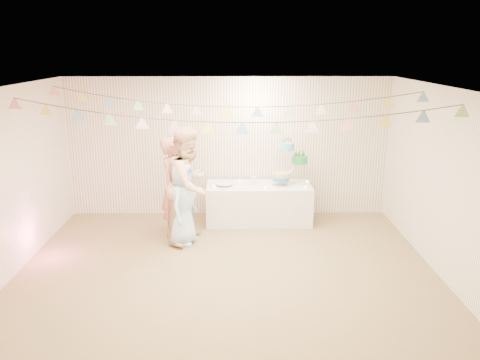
{
  "coord_description": "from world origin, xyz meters",
  "views": [
    {
      "loc": [
        0.13,
        -6.07,
        3.11
      ],
      "look_at": [
        0.2,
        0.8,
        1.15
      ],
      "focal_mm": 35.0,
      "sensor_mm": 36.0,
      "label": 1
    }
  ],
  "objects_px": {
    "person_adult_a": "(174,187)",
    "person_child": "(183,203)",
    "table": "(259,203)",
    "person_adult_b": "(189,185)",
    "cake_stand": "(290,160)"
  },
  "relations": [
    {
      "from": "table",
      "to": "person_adult_b",
      "type": "bearing_deg",
      "value": -145.03
    },
    {
      "from": "person_child",
      "to": "table",
      "type": "bearing_deg",
      "value": -35.38
    },
    {
      "from": "person_adult_a",
      "to": "person_child",
      "type": "height_order",
      "value": "person_adult_a"
    },
    {
      "from": "cake_stand",
      "to": "person_adult_b",
      "type": "height_order",
      "value": "person_adult_b"
    },
    {
      "from": "person_adult_a",
      "to": "person_adult_b",
      "type": "bearing_deg",
      "value": -119.12
    },
    {
      "from": "table",
      "to": "person_adult_b",
      "type": "distance_m",
      "value": 1.56
    },
    {
      "from": "table",
      "to": "cake_stand",
      "type": "distance_m",
      "value": 0.97
    },
    {
      "from": "person_adult_b",
      "to": "person_child",
      "type": "xyz_separation_m",
      "value": [
        -0.09,
        -0.13,
        -0.28
      ]
    },
    {
      "from": "cake_stand",
      "to": "person_child",
      "type": "relative_size",
      "value": 0.59
    },
    {
      "from": "table",
      "to": "person_child",
      "type": "bearing_deg",
      "value": -143.28
    },
    {
      "from": "cake_stand",
      "to": "person_adult_b",
      "type": "distance_m",
      "value": 1.95
    },
    {
      "from": "person_adult_a",
      "to": "person_adult_b",
      "type": "xyz_separation_m",
      "value": [
        0.28,
        -0.28,
        0.11
      ]
    },
    {
      "from": "table",
      "to": "person_adult_b",
      "type": "relative_size",
      "value": 0.99
    },
    {
      "from": "table",
      "to": "person_child",
      "type": "distance_m",
      "value": 1.62
    },
    {
      "from": "person_adult_a",
      "to": "person_child",
      "type": "relative_size",
      "value": 1.24
    }
  ]
}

